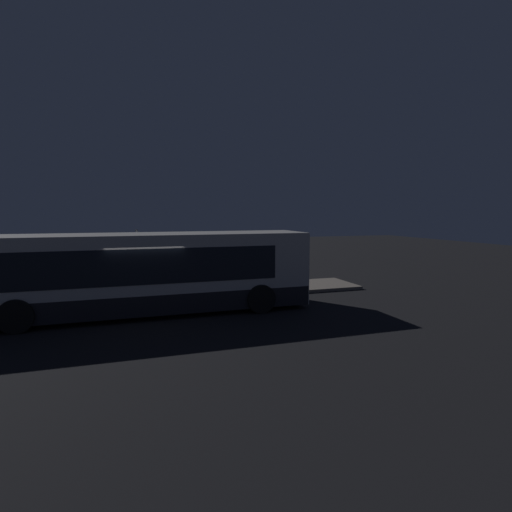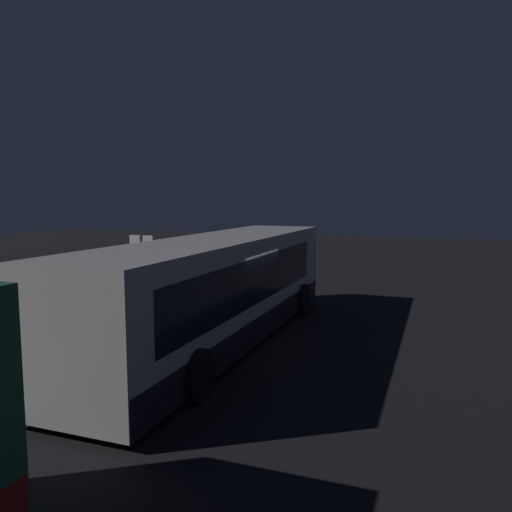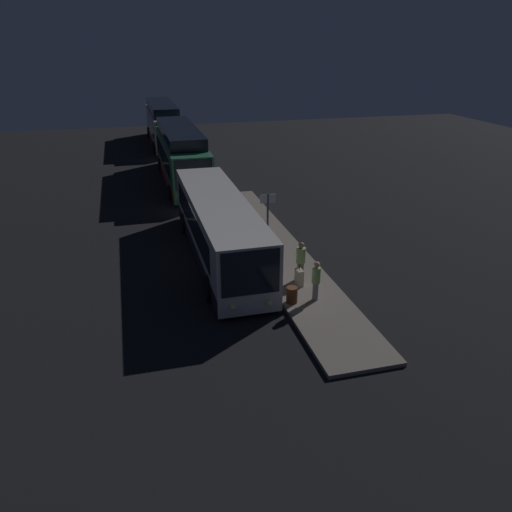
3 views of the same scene
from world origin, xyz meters
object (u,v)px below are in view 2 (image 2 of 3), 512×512
at_px(passenger_waiting, 213,272).
at_px(trash_bin, 235,288).
at_px(passenger_boarding, 188,279).
at_px(bus_lead, 218,291).
at_px(suitcase, 201,293).
at_px(sign_post, 142,270).

distance_m(passenger_waiting, trash_bin, 1.11).
relative_size(passenger_boarding, passenger_waiting, 1.03).
distance_m(bus_lead, passenger_waiting, 6.15).
distance_m(passenger_waiting, suitcase, 1.50).
relative_size(passenger_boarding, trash_bin, 2.59).
distance_m(passenger_boarding, suitcase, 0.80).
height_order(bus_lead, trash_bin, bus_lead).
height_order(sign_post, trash_bin, sign_post).
bearing_deg(suitcase, sign_post, -177.29).
height_order(suitcase, sign_post, sign_post).
xyz_separation_m(bus_lead, suitcase, (4.11, 2.57, -0.94)).
xyz_separation_m(bus_lead, passenger_boarding, (3.58, 2.81, -0.38)).
height_order(passenger_boarding, suitcase, passenger_boarding).
bearing_deg(suitcase, trash_bin, -29.64).
xyz_separation_m(passenger_boarding, sign_post, (-3.58, -0.44, 0.84)).
relative_size(bus_lead, passenger_boarding, 7.21).
xyz_separation_m(suitcase, trash_bin, (1.34, -0.76, -0.02)).
bearing_deg(suitcase, passenger_boarding, 155.39).
xyz_separation_m(bus_lead, trash_bin, (5.45, 1.80, -0.96)).
distance_m(bus_lead, sign_post, 2.42).
xyz_separation_m(suitcase, sign_post, (-4.10, -0.19, 1.40)).
bearing_deg(bus_lead, passenger_waiting, 26.70).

